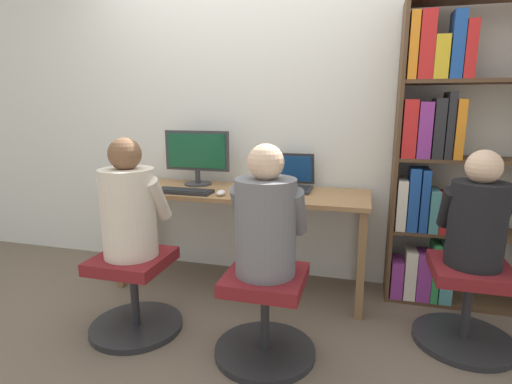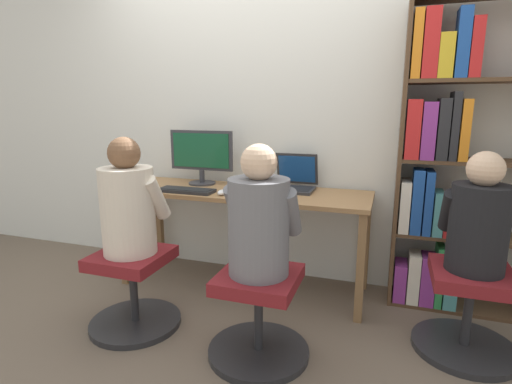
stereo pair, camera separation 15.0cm
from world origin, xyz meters
name	(u,v)px [view 1 (the left image)]	position (x,y,z in m)	size (l,w,h in m)	color
ground_plane	(229,303)	(0.00, 0.00, 0.00)	(14.00, 14.00, 0.00)	brown
wall_back	(253,109)	(0.00, 0.64, 1.30)	(10.00, 0.05, 2.60)	silver
desk	(240,202)	(0.00, 0.29, 0.65)	(1.80, 0.57, 0.73)	olive
desktop_monitor	(197,156)	(-0.38, 0.41, 0.95)	(0.51, 0.21, 0.41)	#333338
laptop	(291,182)	(0.34, 0.43, 0.79)	(0.31, 0.32, 0.25)	#2D2D30
keyboard	(184,191)	(-0.36, 0.11, 0.75)	(0.40, 0.15, 0.03)	#232326
computer_mouse_by_keyboard	(221,193)	(-0.08, 0.10, 0.75)	(0.06, 0.10, 0.04)	silver
office_chair_left	(134,293)	(-0.44, -0.45, 0.24)	(0.55, 0.55, 0.47)	#262628
office_chair_right	(265,314)	(0.38, -0.48, 0.24)	(0.55, 0.55, 0.47)	#262628
person_at_monitor	(129,206)	(-0.44, -0.44, 0.77)	(0.38, 0.34, 0.69)	beige
person_at_laptop	(266,219)	(0.38, -0.48, 0.76)	(0.38, 0.34, 0.68)	slate
bookshelf	(445,165)	(1.35, 0.43, 0.95)	(0.94, 0.29, 1.97)	#513823
office_chair_side	(467,305)	(1.45, -0.08, 0.24)	(0.55, 0.55, 0.47)	#262628
person_near_shelf	(478,217)	(1.45, -0.08, 0.75)	(0.36, 0.31, 0.63)	black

